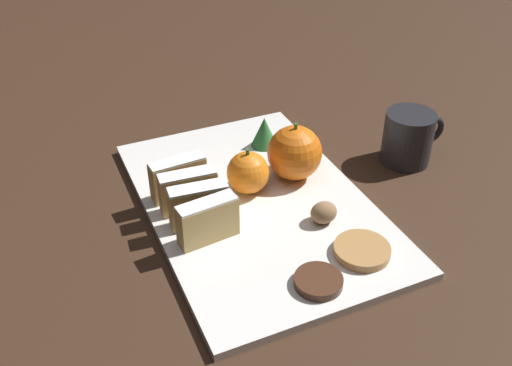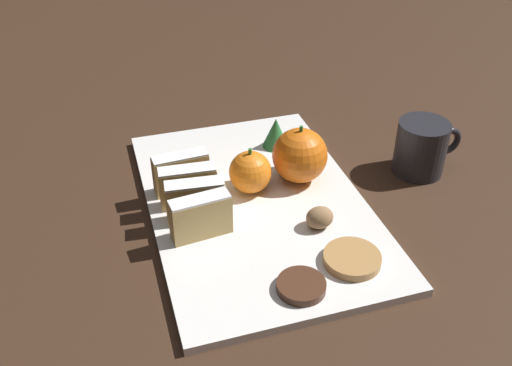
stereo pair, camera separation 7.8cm
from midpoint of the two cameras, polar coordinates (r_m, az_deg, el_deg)
ground_plane at (r=0.80m, az=-2.77°, el=-2.56°), size 6.00×6.00×0.00m
serving_platter at (r=0.80m, az=-2.79°, el=-2.22°), size 0.29×0.44×0.01m
stollen_slice_front at (r=0.72m, az=-7.95°, el=-3.87°), size 0.08×0.03×0.06m
stollen_slice_second at (r=0.74m, az=-8.71°, el=-2.30°), size 0.08×0.03×0.06m
stollen_slice_third at (r=0.77m, az=-9.66°, el=-0.90°), size 0.08×0.03×0.06m
stollen_slice_fourth at (r=0.80m, az=-10.54°, el=0.40°), size 0.08×0.03×0.06m
orange_near at (r=0.82m, az=1.19°, el=2.95°), size 0.08×0.08×0.09m
orange_far at (r=0.80m, az=-3.90°, el=0.88°), size 0.06×0.06×0.07m
walnut at (r=0.75m, az=3.86°, el=-3.08°), size 0.04×0.03×0.03m
chocolate_cookie at (r=0.67m, az=2.83°, el=-9.96°), size 0.06×0.06×0.01m
gingerbread_cookie at (r=0.71m, az=7.49°, el=-6.82°), size 0.07×0.07×0.01m
evergreen_sprig at (r=0.90m, az=-1.63°, el=5.07°), size 0.04×0.04×0.05m
coffee_mug at (r=0.90m, az=12.67°, el=4.39°), size 0.11×0.08×0.08m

